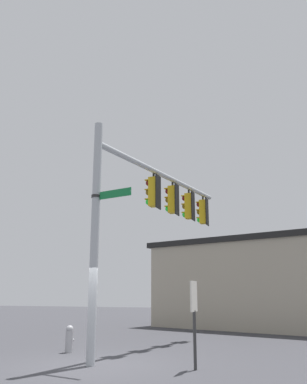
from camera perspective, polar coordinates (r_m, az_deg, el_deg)
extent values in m
plane|color=#38383D|center=(11.37, -9.03, -23.31)|extent=(80.00, 80.00, 0.00)
cylinder|color=#ADB2B7|center=(11.32, -8.37, -6.23)|extent=(0.24, 0.24, 6.74)
cylinder|color=#ADB2B7|center=(15.18, 1.81, 2.21)|extent=(7.97, 1.89, 0.19)
cylinder|color=black|center=(14.38, 0.02, 2.37)|extent=(0.08, 0.08, 0.18)
cube|color=gold|center=(14.22, 0.02, -0.01)|extent=(0.36, 0.30, 1.05)
sphere|color=#590F0F|center=(14.37, -0.69, 1.29)|extent=(0.22, 0.22, 0.22)
cube|color=gold|center=(14.40, -0.76, 1.66)|extent=(0.24, 0.20, 0.03)
sphere|color=brown|center=(14.28, -0.69, -0.07)|extent=(0.22, 0.22, 0.22)
cube|color=gold|center=(14.31, -0.76, 0.31)|extent=(0.24, 0.20, 0.03)
sphere|color=#1EE533|center=(14.20, -0.69, -1.44)|extent=(0.22, 0.22, 0.22)
cube|color=gold|center=(14.23, -0.77, -1.05)|extent=(0.24, 0.20, 0.03)
cube|color=black|center=(14.17, 0.67, 0.05)|extent=(0.54, 0.03, 1.22)
cylinder|color=black|center=(15.56, 2.73, 1.11)|extent=(0.08, 0.08, 0.18)
cube|color=gold|center=(15.41, 2.76, -1.10)|extent=(0.36, 0.30, 1.05)
sphere|color=#590F0F|center=(15.54, 2.08, 0.10)|extent=(0.22, 0.22, 0.22)
cube|color=gold|center=(15.57, 2.00, 0.45)|extent=(0.24, 0.20, 0.03)
sphere|color=brown|center=(15.46, 2.09, -1.15)|extent=(0.22, 0.22, 0.22)
cube|color=gold|center=(15.49, 2.01, -0.80)|extent=(0.24, 0.20, 0.03)
sphere|color=#1EE533|center=(15.38, 2.10, -2.42)|extent=(0.22, 0.22, 0.22)
cube|color=gold|center=(15.41, 2.02, -2.07)|extent=(0.24, 0.20, 0.03)
cube|color=black|center=(15.36, 3.36, -1.05)|extent=(0.54, 0.03, 1.22)
cylinder|color=black|center=(16.76, 5.05, 0.02)|extent=(0.08, 0.08, 0.18)
cube|color=gold|center=(16.63, 5.09, -2.03)|extent=(0.36, 0.30, 1.05)
sphere|color=#590F0F|center=(16.75, 4.44, -0.91)|extent=(0.22, 0.22, 0.22)
cube|color=gold|center=(16.78, 4.37, -0.59)|extent=(0.24, 0.20, 0.03)
sphere|color=brown|center=(16.67, 4.47, -2.08)|extent=(0.22, 0.22, 0.22)
cube|color=gold|center=(16.70, 4.39, -1.75)|extent=(0.24, 0.20, 0.03)
sphere|color=#1EE533|center=(16.60, 4.49, -3.26)|extent=(0.22, 0.22, 0.22)
cube|color=gold|center=(16.63, 4.42, -2.93)|extent=(0.24, 0.20, 0.03)
cube|color=black|center=(16.59, 5.66, -1.99)|extent=(0.54, 0.03, 1.22)
cylinder|color=black|center=(18.00, 7.05, -0.92)|extent=(0.08, 0.08, 0.18)
cube|color=gold|center=(17.87, 7.11, -2.83)|extent=(0.36, 0.30, 1.05)
sphere|color=#590F0F|center=(17.98, 6.49, -1.78)|extent=(0.22, 0.22, 0.22)
cube|color=gold|center=(18.01, 6.42, -1.48)|extent=(0.24, 0.20, 0.03)
sphere|color=brown|center=(17.91, 6.52, -2.88)|extent=(0.22, 0.22, 0.22)
cube|color=gold|center=(17.94, 6.45, -2.57)|extent=(0.24, 0.20, 0.03)
sphere|color=#1EE533|center=(17.85, 6.55, -3.98)|extent=(0.22, 0.22, 0.22)
cube|color=gold|center=(17.87, 6.48, -3.67)|extent=(0.24, 0.20, 0.03)
cube|color=black|center=(17.84, 7.64, -2.80)|extent=(0.54, 0.03, 1.22)
cube|color=#147238|center=(11.13, -5.49, -0.22)|extent=(0.25, 1.05, 0.22)
cube|color=white|center=(11.12, -5.47, -0.22)|extent=(0.23, 1.04, 0.04)
cylinder|color=#262626|center=(11.53, -8.17, -0.64)|extent=(0.28, 0.28, 0.08)
cube|color=#A89E89|center=(22.76, 17.12, -12.68)|extent=(9.13, 13.68, 4.37)
cube|color=black|center=(25.64, 19.55, -12.11)|extent=(4.47, 11.09, 0.30)
cube|color=black|center=(22.92, 16.70, -6.85)|extent=(9.50, 14.23, 0.30)
cylinder|color=#99999E|center=(13.82, -11.94, -20.17)|extent=(0.24, 0.24, 0.65)
sphere|color=#99999E|center=(13.78, -11.86, -18.58)|extent=(0.23, 0.23, 0.23)
cylinder|color=#99999E|center=(13.96, -11.55, -19.99)|extent=(0.12, 0.10, 0.10)
cylinder|color=#333333|center=(10.64, 5.91, -20.23)|extent=(0.08, 0.08, 1.40)
cube|color=silver|center=(10.58, 5.76, -14.57)|extent=(0.60, 0.04, 0.76)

